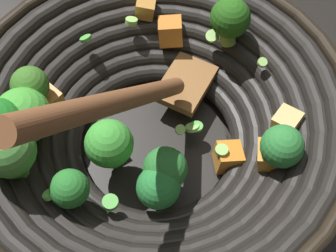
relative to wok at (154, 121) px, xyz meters
The scene contains 2 objects.
ground_plane 0.06m from the wok, 21.20° to the left, with size 4.00×4.00×0.00m, color black.
wok is the anchor object (origin of this frame).
Camera 1 is at (-0.00, -0.26, 0.48)m, focal length 51.57 mm.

